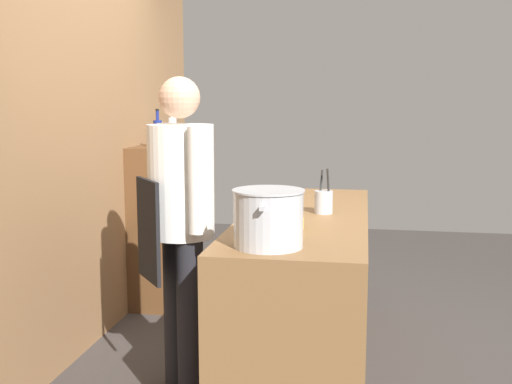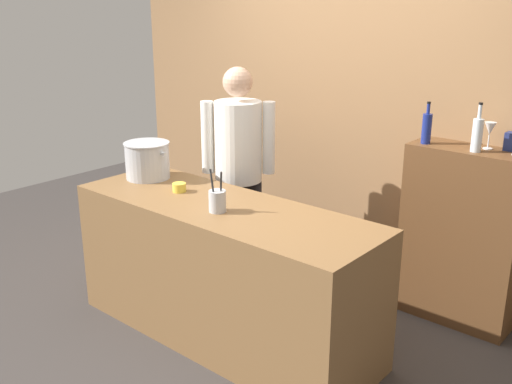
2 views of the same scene
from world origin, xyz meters
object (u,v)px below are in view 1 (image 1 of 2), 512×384
(butter_jar, at_px, (295,223))
(spice_tin_navy, at_px, (158,136))
(wine_bottle_clear, at_px, (172,130))
(utensil_crock, at_px, (324,202))
(wine_bottle_cobalt, at_px, (158,133))
(stockpot_large, at_px, (268,218))
(wine_glass_short, at_px, (172,128))
(wine_glass_tall, at_px, (159,128))
(chef, at_px, (181,213))

(butter_jar, distance_m, spice_tin_navy, 2.12)
(wine_bottle_clear, xyz_separation_m, spice_tin_navy, (0.16, 0.17, -0.05))
(utensil_crock, relative_size, spice_tin_navy, 2.29)
(wine_bottle_clear, bearing_deg, wine_bottle_cobalt, 179.43)
(spice_tin_navy, bearing_deg, butter_jar, -142.39)
(wine_bottle_cobalt, relative_size, spice_tin_navy, 2.40)
(utensil_crock, relative_size, butter_jar, 2.92)
(stockpot_large, bearing_deg, spice_tin_navy, 30.32)
(utensil_crock, distance_m, wine_bottle_clear, 1.64)
(stockpot_large, height_order, wine_bottle_clear, wine_bottle_clear)
(wine_bottle_clear, relative_size, wine_glass_short, 1.82)
(stockpot_large, height_order, butter_jar, stockpot_large)
(butter_jar, distance_m, wine_bottle_clear, 1.91)
(wine_bottle_clear, distance_m, spice_tin_navy, 0.24)
(stockpot_large, relative_size, wine_bottle_cobalt, 1.38)
(stockpot_large, bearing_deg, wine_glass_tall, 30.82)
(utensil_crock, height_order, wine_bottle_cobalt, wine_bottle_cobalt)
(wine_bottle_clear, bearing_deg, butter_jar, -143.62)
(wine_bottle_cobalt, distance_m, spice_tin_navy, 0.52)
(chef, height_order, utensil_crock, chef)
(utensil_crock, xyz_separation_m, wine_bottle_cobalt, (0.71, 1.22, 0.34))
(spice_tin_navy, bearing_deg, stockpot_large, -149.68)
(chef, height_order, wine_glass_short, chef)
(utensil_crock, distance_m, wine_glass_tall, 1.76)
(butter_jar, height_order, spice_tin_navy, spice_tin_navy)
(wine_glass_tall, bearing_deg, wine_bottle_clear, -104.93)
(stockpot_large, height_order, spice_tin_navy, spice_tin_navy)
(butter_jar, xyz_separation_m, wine_bottle_cobalt, (1.17, 1.11, 0.38))
(chef, bearing_deg, wine_bottle_cobalt, 165.70)
(wine_bottle_clear, distance_m, wine_glass_short, 0.24)
(chef, xyz_separation_m, wine_glass_tall, (1.55, 0.64, 0.36))
(spice_tin_navy, bearing_deg, wine_glass_short, -53.59)
(utensil_crock, bearing_deg, stockpot_large, 167.81)
(butter_jar, xyz_separation_m, wine_bottle_clear, (1.50, 1.11, 0.39))
(chef, relative_size, spice_tin_navy, 14.48)
(wine_glass_tall, height_order, spice_tin_navy, wine_glass_tall)
(stockpot_large, xyz_separation_m, spice_tin_navy, (2.06, 1.21, 0.23))
(wine_bottle_clear, distance_m, wine_bottle_cobalt, 0.33)
(wine_bottle_clear, height_order, wine_glass_tall, wine_bottle_clear)
(stockpot_large, bearing_deg, utensil_crock, -12.19)
(butter_jar, height_order, wine_bottle_clear, wine_bottle_clear)
(chef, xyz_separation_m, wine_glass_short, (1.74, 0.59, 0.36))
(butter_jar, relative_size, wine_bottle_clear, 0.30)
(chef, relative_size, utensil_crock, 6.32)
(wine_glass_short, bearing_deg, butter_jar, -145.54)
(stockpot_large, bearing_deg, chef, 53.08)
(chef, height_order, stockpot_large, chef)
(wine_glass_short, bearing_deg, wine_bottle_clear, -160.85)
(chef, height_order, wine_bottle_cobalt, chef)
(wine_bottle_cobalt, height_order, wine_glass_tall, wine_bottle_cobalt)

